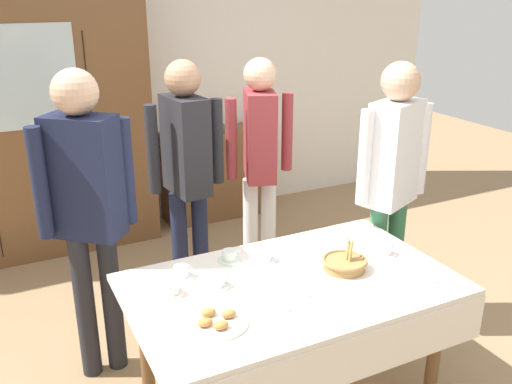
{
  "coord_description": "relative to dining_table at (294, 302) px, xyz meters",
  "views": [
    {
      "loc": [
        -1.26,
        -2.33,
        2.14
      ],
      "look_at": [
        0.0,
        0.2,
        1.08
      ],
      "focal_mm": 39.06,
      "sensor_mm": 36.0,
      "label": 1
    }
  ],
  "objects": [
    {
      "name": "wall_cabinet",
      "position": [
        -0.9,
        2.59,
        0.44
      ],
      "size": [
        1.8,
        0.46,
        2.14
      ],
      "color": "brown",
      "rests_on": "ground"
    },
    {
      "name": "back_wall",
      "position": [
        0.0,
        2.88,
        0.72
      ],
      "size": [
        6.4,
        0.1,
        2.7
      ],
      "primitive_type": "cube",
      "color": "silver",
      "rests_on": "ground"
    },
    {
      "name": "bread_basket",
      "position": [
        0.32,
        0.03,
        0.14
      ],
      "size": [
        0.24,
        0.24,
        0.16
      ],
      "color": "#9E7542",
      "rests_on": "dining_table"
    },
    {
      "name": "spoon_mid_left",
      "position": [
        -0.17,
        -0.19,
        0.1
      ],
      "size": [
        0.12,
        0.02,
        0.01
      ],
      "color": "silver",
      "rests_on": "dining_table"
    },
    {
      "name": "tea_cup_far_right",
      "position": [
        -0.58,
        0.19,
        0.13
      ],
      "size": [
        0.13,
        0.13,
        0.06
      ],
      "color": "white",
      "rests_on": "dining_table"
    },
    {
      "name": "spoon_mid_right",
      "position": [
        -0.02,
        -0.12,
        0.1
      ],
      "size": [
        0.12,
        0.02,
        0.01
      ],
      "color": "silver",
      "rests_on": "dining_table"
    },
    {
      "name": "tea_cup_near_left",
      "position": [
        0.61,
        0.07,
        0.13
      ],
      "size": [
        0.13,
        0.13,
        0.06
      ],
      "color": "white",
      "rests_on": "dining_table"
    },
    {
      "name": "tea_cup_mid_right",
      "position": [
        -0.35,
        0.16,
        0.13
      ],
      "size": [
        0.13,
        0.13,
        0.06
      ],
      "color": "silver",
      "rests_on": "dining_table"
    },
    {
      "name": "book_stack",
      "position": [
        0.66,
        2.64,
        0.26
      ],
      "size": [
        0.18,
        0.22,
        0.07
      ],
      "color": "#3D754C",
      "rests_on": "bookshelf_low"
    },
    {
      "name": "tea_cup_near_right",
      "position": [
        -0.02,
        0.29,
        0.13
      ],
      "size": [
        0.13,
        0.13,
        0.06
      ],
      "color": "white",
      "rests_on": "dining_table"
    },
    {
      "name": "dining_table",
      "position": [
        0.0,
        0.0,
        0.0
      ],
      "size": [
        1.64,
        0.99,
        0.73
      ],
      "color": "brown",
      "rests_on": "ground"
    },
    {
      "name": "spoon_near_left",
      "position": [
        0.64,
        -0.29,
        0.1
      ],
      "size": [
        0.12,
        0.02,
        0.01
      ],
      "color": "silver",
      "rests_on": "dining_table"
    },
    {
      "name": "person_by_cabinet",
      "position": [
        0.45,
        1.29,
        0.4
      ],
      "size": [
        0.52,
        0.41,
        1.69
      ],
      "color": "silver",
      "rests_on": "ground"
    },
    {
      "name": "ground_plane",
      "position": [
        0.0,
        0.23,
        -0.63
      ],
      "size": [
        12.0,
        12.0,
        0.0
      ],
      "primitive_type": "plane",
      "color": "#997A56",
      "rests_on": "ground"
    },
    {
      "name": "tea_cup_front_edge",
      "position": [
        -0.48,
        0.32,
        0.13
      ],
      "size": [
        0.13,
        0.13,
        0.06
      ],
      "color": "white",
      "rests_on": "dining_table"
    },
    {
      "name": "person_behind_table_left",
      "position": [
        0.94,
        0.44,
        0.43
      ],
      "size": [
        0.52,
        0.33,
        1.73
      ],
      "color": "#33704C",
      "rests_on": "ground"
    },
    {
      "name": "person_behind_table_right",
      "position": [
        -0.12,
        1.22,
        0.41
      ],
      "size": [
        0.52,
        0.38,
        1.71
      ],
      "color": "#191E38",
      "rests_on": "ground"
    },
    {
      "name": "pastry_plate",
      "position": [
        -0.48,
        -0.14,
        0.11
      ],
      "size": [
        0.28,
        0.28,
        0.05
      ],
      "color": "white",
      "rests_on": "dining_table"
    },
    {
      "name": "person_beside_shelf",
      "position": [
        -0.84,
        0.75,
        0.45
      ],
      "size": [
        0.52,
        0.39,
        1.76
      ],
      "color": "#232328",
      "rests_on": "ground"
    },
    {
      "name": "tea_cup_back_edge",
      "position": [
        -0.18,
        0.38,
        0.13
      ],
      "size": [
        0.13,
        0.13,
        0.06
      ],
      "color": "silver",
      "rests_on": "dining_table"
    },
    {
      "name": "bookshelf_low",
      "position": [
        0.66,
        2.64,
        -0.2
      ],
      "size": [
        1.02,
        0.35,
        0.86
      ],
      "color": "brown",
      "rests_on": "ground"
    }
  ]
}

